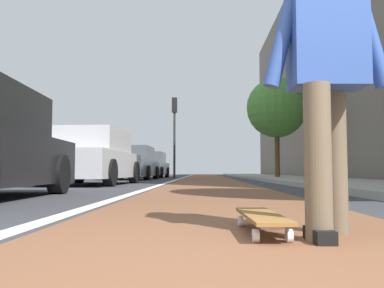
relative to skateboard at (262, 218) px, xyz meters
The scene contains 13 objects.
ground_plane 8.68m from the skateboard, ahead, with size 80.00×80.00×0.00m, color #38383D.
bike_lane_paint 22.68m from the skateboard, ahead, with size 56.00×2.35×0.00m, color brown.
lane_stripe_white 18.74m from the skateboard, ahead, with size 52.00×0.16×0.01m, color silver.
sidewalk_curb 17.03m from the skateboard, 11.65° to the right, with size 52.00×3.20×0.11m, color #9E9B93.
building_facade 22.52m from the skateboard, 16.83° to the right, with size 40.00×1.20×12.92m, color slate.
skateboard is the anchor object (origin of this frame).
skater_person 0.92m from the skateboard, 113.36° to the right, with size 0.47×0.72×1.64m.
parked_car_mid 9.39m from the skateboard, 21.14° to the left, with size 4.46×2.09×1.49m.
parked_car_far 16.10m from the skateboard, 12.46° to the left, with size 4.07×2.01×1.46m.
parked_car_end 21.59m from the skateboard, ahead, with size 4.35×2.08×1.47m.
traffic_light 19.92m from the skateboard, ahead, with size 0.33×0.28×4.35m.
street_tree_mid 10.47m from the skateboard, 17.76° to the right, with size 1.90×1.90×4.32m.
street_tree_far 16.95m from the skateboard, 10.51° to the right, with size 2.75×2.75×4.66m.
Camera 1 is at (-1.09, 0.18, 0.36)m, focal length 38.42 mm.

